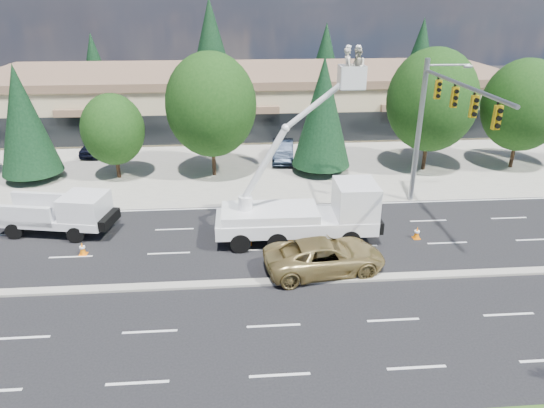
{
  "coord_description": "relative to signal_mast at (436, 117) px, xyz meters",
  "views": [
    {
      "loc": [
        -1.29,
        -19.3,
        12.53
      ],
      "look_at": [
        0.46,
        3.75,
        2.4
      ],
      "focal_mm": 32.0,
      "sensor_mm": 36.0,
      "label": 1
    }
  ],
  "objects": [
    {
      "name": "traffic_cone_b",
      "position": [
        -10.86,
        -3.14,
        -5.72
      ],
      "size": [
        0.4,
        0.4,
        0.7
      ],
      "color": "orange",
      "rests_on": "ground"
    },
    {
      "name": "tree_front_e",
      "position": [
        -5.03,
        7.96,
        -1.48
      ],
      "size": [
        4.33,
        4.33,
        8.53
      ],
      "color": "#332114",
      "rests_on": "ground"
    },
    {
      "name": "tree_back_b",
      "position": [
        -14.03,
        34.96,
        0.42
      ],
      "size": [
        6.13,
        6.13,
        12.08
      ],
      "color": "#332114",
      "rests_on": "ground"
    },
    {
      "name": "road_median",
      "position": [
        -10.03,
        -7.04,
        -6.0
      ],
      "size": [
        120.0,
        0.55,
        0.12
      ],
      "primitive_type": "cube",
      "color": "gray",
      "rests_on": "ground"
    },
    {
      "name": "ground",
      "position": [
        -10.03,
        -7.04,
        -6.06
      ],
      "size": [
        140.0,
        140.0,
        0.0
      ],
      "primitive_type": "plane",
      "color": "black",
      "rests_on": "ground"
    },
    {
      "name": "utility_pickup",
      "position": [
        -21.23,
        -0.93,
        -5.09
      ],
      "size": [
        6.46,
        3.41,
        2.35
      ],
      "rotation": [
        0.0,
        0.0,
        -0.2
      ],
      "color": "white",
      "rests_on": "ground"
    },
    {
      "name": "tree_back_d",
      "position": [
        11.97,
        34.96,
        -0.82
      ],
      "size": [
        4.95,
        4.95,
        9.75
      ],
      "color": "#332114",
      "rests_on": "ground"
    },
    {
      "name": "tree_back_a",
      "position": [
        -28.03,
        34.96,
        -1.66
      ],
      "size": [
        4.16,
        4.16,
        8.21
      ],
      "color": "#332114",
      "rests_on": "ground"
    },
    {
      "name": "bucket_truck",
      "position": [
        -7.42,
        -2.85,
        -3.88
      ],
      "size": [
        8.6,
        2.85,
        10.26
      ],
      "rotation": [
        0.0,
        0.0,
        -0.01
      ],
      "color": "white",
      "rests_on": "ground"
    },
    {
      "name": "signal_mast",
      "position": [
        0.0,
        0.0,
        0.0
      ],
      "size": [
        2.76,
        10.16,
        9.0
      ],
      "color": "gray",
      "rests_on": "ground"
    },
    {
      "name": "tree_front_f",
      "position": [
        2.97,
        7.96,
        -0.75
      ],
      "size": [
        6.53,
        6.53,
        9.06
      ],
      "color": "#332114",
      "rests_on": "ground"
    },
    {
      "name": "tree_front_d",
      "position": [
        -13.03,
        7.96,
        -0.84
      ],
      "size": [
        6.43,
        6.43,
        8.92
      ],
      "color": "#332114",
      "rests_on": "ground"
    },
    {
      "name": "tree_front_g",
      "position": [
        9.97,
        7.96,
        -1.23
      ],
      "size": [
        5.94,
        5.94,
        8.24
      ],
      "color": "#332114",
      "rests_on": "ground"
    },
    {
      "name": "tree_front_c",
      "position": [
        -20.03,
        7.96,
        -2.46
      ],
      "size": [
        4.43,
        4.43,
        6.14
      ],
      "color": "#332114",
      "rests_on": "ground"
    },
    {
      "name": "traffic_cone_a",
      "position": [
        -19.46,
        -3.61,
        -5.72
      ],
      "size": [
        0.4,
        0.4,
        0.7
      ],
      "color": "orange",
      "rests_on": "ground"
    },
    {
      "name": "parked_car_west",
      "position": [
        -23.07,
        13.96,
        -5.29
      ],
      "size": [
        2.2,
        4.65,
        1.54
      ],
      "primitive_type": "imported",
      "rotation": [
        0.0,
        0.0,
        -0.09
      ],
      "color": "black",
      "rests_on": "ground"
    },
    {
      "name": "concrete_apron",
      "position": [
        -10.03,
        12.96,
        -6.05
      ],
      "size": [
        140.0,
        22.0,
        0.01
      ],
      "primitive_type": "cube",
      "color": "gray",
      "rests_on": "ground"
    },
    {
      "name": "tree_front_b",
      "position": [
        -26.03,
        7.96,
        -1.64
      ],
      "size": [
        4.18,
        4.18,
        8.23
      ],
      "color": "#332114",
      "rests_on": "ground"
    },
    {
      "name": "minivan",
      "position": [
        -7.22,
        -6.14,
        -5.24
      ],
      "size": [
        6.19,
        3.51,
        1.63
      ],
      "primitive_type": "imported",
      "rotation": [
        0.0,
        0.0,
        1.71
      ],
      "color": "tan",
      "rests_on": "ground"
    },
    {
      "name": "tree_back_c",
      "position": [
        -0.03,
        34.96,
        -1.1
      ],
      "size": [
        4.68,
        4.68,
        9.23
      ],
      "color": "#332114",
      "rests_on": "ground"
    },
    {
      "name": "strip_mall",
      "position": [
        -10.03,
        22.93,
        -3.23
      ],
      "size": [
        50.4,
        15.4,
        5.5
      ],
      "color": "#C3B185",
      "rests_on": "ground"
    },
    {
      "name": "traffic_cone_c",
      "position": [
        -8.57,
        -3.31,
        -5.72
      ],
      "size": [
        0.4,
        0.4,
        0.7
      ],
      "color": "orange",
      "rests_on": "ground"
    },
    {
      "name": "traffic_cone_d",
      "position": [
        -1.53,
        -3.17,
        -5.72
      ],
      "size": [
        0.4,
        0.4,
        0.7
      ],
      "color": "orange",
      "rests_on": "ground"
    },
    {
      "name": "parked_car_east",
      "position": [
        -7.6,
        11.04,
        -5.27
      ],
      "size": [
        2.11,
        4.89,
        1.57
      ],
      "primitive_type": "imported",
      "rotation": [
        0.0,
        0.0,
        -0.1
      ],
      "color": "black",
      "rests_on": "ground"
    }
  ]
}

